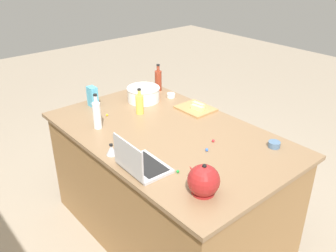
% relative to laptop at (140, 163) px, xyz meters
% --- Properties ---
extents(ground_plane, '(12.00, 12.00, 0.00)m').
position_rel_laptop_xyz_m(ground_plane, '(0.26, -0.45, -0.95)').
color(ground_plane, gray).
extents(island_counter, '(1.82, 1.13, 0.90)m').
position_rel_laptop_xyz_m(island_counter, '(0.26, -0.45, -0.50)').
color(island_counter, olive).
rests_on(island_counter, ground).
extents(laptop, '(0.32, 0.24, 0.22)m').
position_rel_laptop_xyz_m(laptop, '(0.00, 0.00, 0.00)').
color(laptop, '#B7B7BC').
rests_on(laptop, island_counter).
extents(mixing_bowl_large, '(0.29, 0.29, 0.12)m').
position_rel_laptop_xyz_m(mixing_bowl_large, '(0.85, -0.67, 0.02)').
color(mixing_bowl_large, white).
rests_on(mixing_bowl_large, island_counter).
extents(bottle_oil, '(0.06, 0.06, 0.21)m').
position_rel_laptop_xyz_m(bottle_oil, '(0.66, -0.49, 0.04)').
color(bottle_oil, '#DBC64C').
rests_on(bottle_oil, island_counter).
extents(bottle_vinegar, '(0.06, 0.06, 0.27)m').
position_rel_laptop_xyz_m(bottle_vinegar, '(0.65, -0.10, 0.06)').
color(bottle_vinegar, white).
rests_on(bottle_vinegar, island_counter).
extents(bottle_soy, '(0.06, 0.06, 0.25)m').
position_rel_laptop_xyz_m(bottle_soy, '(0.96, -0.93, 0.05)').
color(bottle_soy, maroon).
rests_on(bottle_soy, island_counter).
extents(kettle, '(0.21, 0.18, 0.20)m').
position_rel_laptop_xyz_m(kettle, '(-0.41, -0.13, 0.03)').
color(kettle, maroon).
rests_on(kettle, island_counter).
extents(cutting_board, '(0.29, 0.24, 0.02)m').
position_rel_laptop_xyz_m(cutting_board, '(0.42, -0.88, -0.04)').
color(cutting_board, '#AD7F4C').
rests_on(cutting_board, island_counter).
extents(butter_stick_left, '(0.11, 0.04, 0.04)m').
position_rel_laptop_xyz_m(butter_stick_left, '(0.41, -0.90, -0.01)').
color(butter_stick_left, '#F4E58C').
rests_on(butter_stick_left, cutting_board).
extents(butter_stick_right, '(0.11, 0.05, 0.04)m').
position_rel_laptop_xyz_m(butter_stick_right, '(0.38, -0.86, -0.01)').
color(butter_stick_right, '#F4E58C').
rests_on(butter_stick_right, cutting_board).
extents(ramekin_small, '(0.08, 0.08, 0.04)m').
position_rel_laptop_xyz_m(ramekin_small, '(-0.36, -0.85, -0.03)').
color(ramekin_small, slate).
rests_on(ramekin_small, island_counter).
extents(ramekin_medium, '(0.07, 0.07, 0.04)m').
position_rel_laptop_xyz_m(ramekin_medium, '(0.75, -0.90, -0.03)').
color(ramekin_medium, white).
rests_on(ramekin_medium, island_counter).
extents(kitchen_timer, '(0.07, 0.07, 0.08)m').
position_rel_laptop_xyz_m(kitchen_timer, '(0.26, 0.03, -0.01)').
color(kitchen_timer, '#B2B2B7').
rests_on(kitchen_timer, island_counter).
extents(candy_bag, '(0.09, 0.06, 0.17)m').
position_rel_laptop_xyz_m(candy_bag, '(1.03, -0.28, 0.04)').
color(candy_bag, '#4CA5CC').
rests_on(candy_bag, island_counter).
extents(candy_0, '(0.02, 0.02, 0.02)m').
position_rel_laptop_xyz_m(candy_0, '(-0.05, -0.59, -0.04)').
color(candy_0, red).
rests_on(candy_0, island_counter).
extents(candy_1, '(0.02, 0.02, 0.02)m').
position_rel_laptop_xyz_m(candy_1, '(-0.11, -0.47, -0.04)').
color(candy_1, blue).
rests_on(candy_1, island_counter).
extents(candy_2, '(0.02, 0.02, 0.02)m').
position_rel_laptop_xyz_m(candy_2, '(0.79, -0.26, -0.04)').
color(candy_2, yellow).
rests_on(candy_2, island_counter).
extents(candy_4, '(0.02, 0.02, 0.02)m').
position_rel_laptop_xyz_m(candy_4, '(-0.17, -0.15, -0.04)').
color(candy_4, green).
rests_on(candy_4, island_counter).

